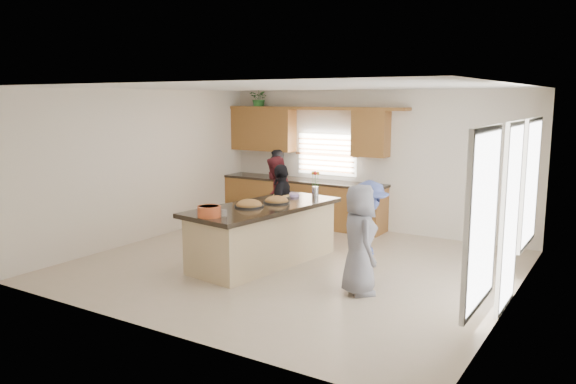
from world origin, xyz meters
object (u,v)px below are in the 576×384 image
Objects in this scene: woman_right_front at (359,240)px; woman_left_mid at (275,199)px; salad_bowl at (209,211)px; woman_left_front at (282,208)px; island at (263,235)px; woman_right_back at (369,232)px; woman_left_back at (276,186)px.

woman_left_mid is at bearing 11.92° from woman_right_front.
woman_left_front reaches higher than salad_bowl.
woman_right_back reaches higher than island.
woman_left_mid reaches higher than salad_bowl.
salad_bowl is 0.22× the size of woman_left_front.
woman_right_front is (3.44, -3.19, -0.03)m from woman_left_back.
island is 1.91× the size of woman_right_back.
woman_left_mid is 3.09m from woman_right_front.
woman_left_back is 4.30m from woman_right_back.
woman_left_mid is 1.07× the size of woman_right_back.
woman_left_front is (1.38, -1.91, -0.02)m from woman_left_back.
woman_left_front reaches higher than island.
woman_left_mid is at bearing 100.87° from salad_bowl.
island is at bearing -7.08° from woman_left_front.
woman_left_mid is 0.68m from woman_left_front.
woman_left_back is (-1.38, 3.84, -0.26)m from salad_bowl.
woman_right_back is at bearing 48.80° from woman_left_mid.
woman_left_mid reaches higher than woman_right_back.
island is 1.85m from woman_right_back.
salad_bowl is at bearing 64.53° from woman_right_front.
woman_left_front is at bearing 5.63° from woman_left_back.
woman_right_front is (2.06, 0.65, -0.29)m from salad_bowl.
salad_bowl is 0.23× the size of woman_right_back.
island is 0.85m from woman_left_front.
woman_left_back is 2.35m from woman_left_front.
woman_left_front is (0.47, -0.50, -0.03)m from woman_left_mid.
woman_left_back is at bearing 4.22° from woman_right_front.
woman_left_back reaches higher than woman_right_back.
woman_left_back is 4.69m from woman_right_front.
woman_left_back is at bearing 27.26° from woman_right_back.
woman_left_mid is at bearing 38.36° from woman_right_back.
salad_bowl is at bearing -2.69° from woman_left_mid.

